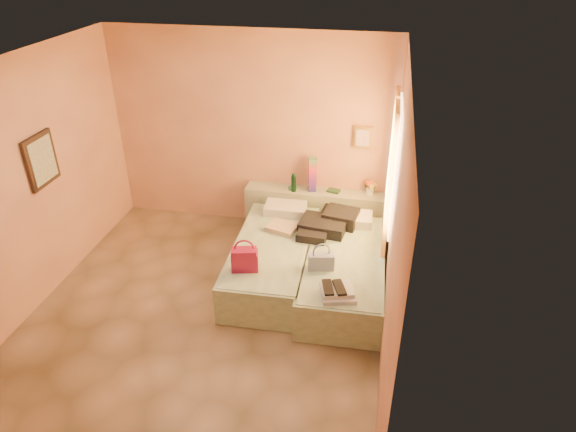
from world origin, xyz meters
name	(u,v)px	position (x,y,z in m)	size (l,w,h in m)	color
ground	(206,314)	(0.00, 0.00, 0.00)	(4.50, 4.50, 0.00)	#A38361
room_walls	(229,154)	(0.21, 0.57, 1.79)	(4.02, 4.51, 2.81)	#E0A577
headboard_ledge	(317,211)	(0.98, 2.10, 0.33)	(2.05, 0.30, 0.65)	#A3AF8F
bed_left	(273,260)	(0.60, 0.87, 0.25)	(0.90, 2.00, 0.50)	beige
bed_right	(344,273)	(1.50, 0.77, 0.25)	(0.90, 2.00, 0.50)	beige
water_bottle	(294,183)	(0.65, 2.03, 0.78)	(0.07, 0.07, 0.26)	#123321
rainbow_box	(312,175)	(0.90, 2.11, 0.90)	(0.11, 0.11, 0.49)	#A9143E
small_dish	(292,188)	(0.62, 2.09, 0.67)	(0.13, 0.13, 0.03)	#4B8A66
green_book	(333,191)	(1.20, 2.12, 0.66)	(0.17, 0.13, 0.03)	#274A2D
flower_vase	(370,186)	(1.70, 2.15, 0.77)	(0.19, 0.19, 0.24)	white
magenta_handbag	(245,259)	(0.41, 0.28, 0.64)	(0.30, 0.17, 0.28)	#A9143E
khaki_garment	(282,227)	(0.65, 1.22, 0.53)	(0.37, 0.29, 0.06)	tan
clothes_pile	(327,224)	(1.22, 1.30, 0.59)	(0.63, 0.63, 0.19)	black
blue_handbag	(321,261)	(1.25, 0.46, 0.59)	(0.29, 0.13, 0.19)	#3D5593
towel_stack	(338,293)	(1.51, -0.01, 0.55)	(0.35, 0.30, 0.10)	silver
sandal_pair	(334,288)	(1.45, -0.02, 0.61)	(0.20, 0.26, 0.03)	black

